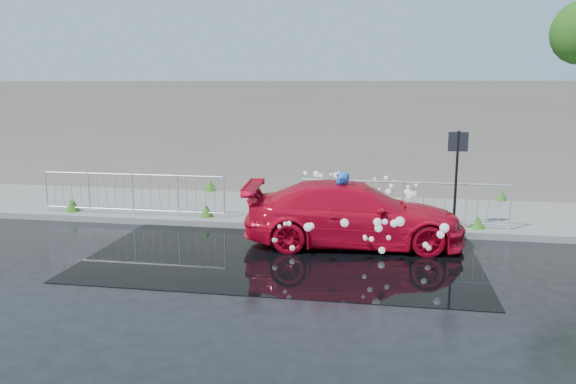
# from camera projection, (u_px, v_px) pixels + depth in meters

# --- Properties ---
(ground) EXTENTS (90.00, 90.00, 0.00)m
(ground) POSITION_uv_depth(u_px,v_px,m) (250.00, 268.00, 11.05)
(ground) COLOR black
(ground) RESTS_ON ground
(pavement) EXTENTS (30.00, 4.00, 0.15)m
(pavement) POSITION_uv_depth(u_px,v_px,m) (292.00, 209.00, 15.87)
(pavement) COLOR slate
(pavement) RESTS_ON ground
(curb) EXTENTS (30.00, 0.25, 0.16)m
(curb) POSITION_uv_depth(u_px,v_px,m) (279.00, 226.00, 13.94)
(curb) COLOR slate
(curb) RESTS_ON ground
(retaining_wall) EXTENTS (30.00, 0.60, 3.50)m
(retaining_wall) POSITION_uv_depth(u_px,v_px,m) (303.00, 138.00, 17.66)
(retaining_wall) COLOR #6B675A
(retaining_wall) RESTS_ON pavement
(puddle) EXTENTS (8.00, 5.00, 0.01)m
(puddle) POSITION_uv_depth(u_px,v_px,m) (284.00, 254.00, 11.93)
(puddle) COLOR black
(puddle) RESTS_ON ground
(sign_post) EXTENTS (0.45, 0.06, 2.50)m
(sign_post) POSITION_uv_depth(u_px,v_px,m) (457.00, 164.00, 13.02)
(sign_post) COLOR black
(sign_post) RESTS_ON ground
(railing_left) EXTENTS (5.05, 0.05, 1.10)m
(railing_left) POSITION_uv_depth(u_px,v_px,m) (133.00, 193.00, 14.82)
(railing_left) COLOR silver
(railing_left) RESTS_ON pavement
(railing_right) EXTENTS (5.05, 0.05, 1.10)m
(railing_right) POSITION_uv_depth(u_px,v_px,m) (402.00, 202.00, 13.65)
(railing_right) COLOR silver
(railing_right) RESTS_ON pavement
(weeds) EXTENTS (12.17, 3.93, 0.38)m
(weeds) POSITION_uv_depth(u_px,v_px,m) (273.00, 204.00, 15.40)
(weeds) COLOR #255316
(weeds) RESTS_ON pavement
(water_spray) EXTENTS (3.51, 5.75, 1.12)m
(water_spray) POSITION_uv_depth(u_px,v_px,m) (362.00, 210.00, 13.09)
(water_spray) COLOR white
(water_spray) RESTS_ON ground
(red_car) EXTENTS (5.02, 2.39, 1.41)m
(red_car) POSITION_uv_depth(u_px,v_px,m) (354.00, 214.00, 12.53)
(red_car) COLOR red
(red_car) RESTS_ON ground
(person) EXTENTS (0.44, 0.64, 1.67)m
(person) POSITION_uv_depth(u_px,v_px,m) (340.00, 210.00, 12.36)
(person) COLOR blue
(person) RESTS_ON ground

